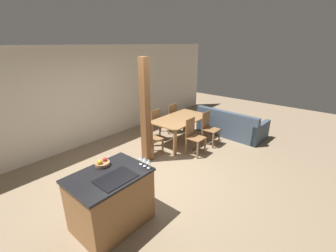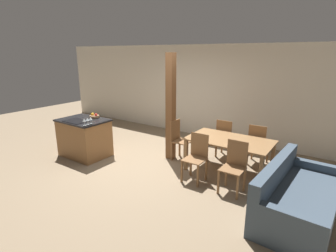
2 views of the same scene
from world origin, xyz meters
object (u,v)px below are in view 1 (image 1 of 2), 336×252
fruit_bowl (102,163)px  dining_chair_far_right (170,117)px  wine_glass_near (149,161)px  kitchen_island (111,199)px  couch (231,126)px  wine_glass_far (141,158)px  timber_post (145,113)px  dining_chair_near_right (209,128)px  dining_chair_head_end (151,139)px  dining_chair_near_left (194,136)px  dining_chair_far_left (153,124)px  dining_table (180,121)px  wine_glass_middle (145,159)px

fruit_bowl → dining_chair_far_right: 3.92m
wine_glass_near → dining_chair_far_right: size_ratio=0.17×
kitchen_island → couch: kitchen_island is taller
kitchen_island → wine_glass_far: (0.50, -0.17, 0.58)m
fruit_bowl → timber_post: bearing=24.4°
kitchen_island → timber_post: (1.83, 1.06, 0.78)m
dining_chair_near_right → dining_chair_head_end: 1.77m
dining_chair_near_left → dining_chair_far_left: bearing=90.0°
kitchen_island → wine_glass_near: (0.50, -0.35, 0.58)m
kitchen_island → dining_table: 3.46m
fruit_bowl → dining_chair_far_right: fruit_bowl is taller
dining_table → dining_chair_head_end: (-1.23, 0.00, -0.14)m
dining_chair_far_right → wine_glass_far: bearing=32.7°
dining_chair_far_right → dining_chair_head_end: size_ratio=1.00×
kitchen_island → dining_chair_far_right: (3.65, 1.85, 0.04)m
dining_chair_near_right → dining_chair_near_left: bearing=180.0°
dining_chair_head_end → couch: bearing=-108.0°
dining_chair_far_right → wine_glass_near: bearing=34.8°
dining_table → dining_chair_far_right: (0.39, 0.72, -0.14)m
dining_chair_far_left → couch: 2.47m
couch → kitchen_island: bearing=95.9°
wine_glass_near → dining_chair_near_right: (3.15, 0.75, -0.55)m
wine_glass_near → dining_chair_far_left: (2.38, 2.19, -0.55)m
dining_chair_near_right → dining_chair_far_left: (-0.77, 1.44, 0.00)m
fruit_bowl → dining_table: fruit_bowl is taller
kitchen_island → dining_chair_far_left: bearing=32.6°
dining_chair_near_left → dining_chair_near_right: size_ratio=1.00×
dining_chair_near_right → dining_chair_far_right: size_ratio=1.00×
wine_glass_middle → fruit_bowl: bearing=127.6°
wine_glass_far → timber_post: size_ratio=0.06×
wine_glass_far → dining_chair_head_end: 2.08m
dining_table → dining_chair_far_left: 0.83m
dining_table → dining_chair_head_end: bearing=180.0°
dining_table → dining_chair_head_end: dining_chair_head_end is taller
wine_glass_far → couch: (4.24, 0.42, -0.77)m
wine_glass_far → dining_chair_far_left: size_ratio=0.17×
dining_chair_far_left → dining_chair_far_right: (0.77, 0.00, 0.00)m
timber_post → dining_chair_near_left: bearing=-32.0°
kitchen_island → couch: (4.75, 0.24, -0.18)m
dining_chair_far_right → kitchen_island: bearing=26.8°
kitchen_island → dining_chair_near_left: (2.88, 0.40, 0.04)m
fruit_bowl → dining_chair_far_right: (3.56, 1.57, -0.47)m
wine_glass_near → dining_chair_near_right: size_ratio=0.17×
wine_glass_middle → dining_chair_head_end: (1.53, 1.39, -0.55)m
kitchen_island → dining_chair_head_end: 2.33m
dining_chair_near_left → couch: (1.87, -0.16, -0.22)m
dining_chair_near_right → dining_chair_far_left: size_ratio=1.00×
fruit_bowl → dining_table: size_ratio=0.14×
dining_chair_head_end → dining_chair_near_right: bearing=-114.0°
dining_chair_near_right → timber_post: bearing=160.1°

